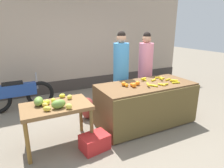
{
  "coord_description": "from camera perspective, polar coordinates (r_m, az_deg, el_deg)",
  "views": [
    {
      "loc": [
        -1.78,
        -2.99,
        1.95
      ],
      "look_at": [
        -0.19,
        0.15,
        0.89
      ],
      "focal_mm": 31.46,
      "sensor_mm": 36.0,
      "label": 1
    }
  ],
  "objects": [
    {
      "name": "ground_plane",
      "position": [
        3.99,
        3.49,
        -12.56
      ],
      "size": [
        24.0,
        24.0,
        0.0
      ],
      "primitive_type": "plane",
      "color": "#756B5B"
    },
    {
      "name": "market_wall_back",
      "position": [
        6.11,
        -10.18,
        13.97
      ],
      "size": [
        7.6,
        0.23,
        3.43
      ],
      "color": "tan",
      "rests_on": "ground"
    },
    {
      "name": "fruit_stall_counter",
      "position": [
        4.05,
        9.74,
        -5.73
      ],
      "size": [
        1.94,
        0.91,
        0.84
      ],
      "color": "brown",
      "rests_on": "ground"
    },
    {
      "name": "side_table_wooden",
      "position": [
        3.31,
        -15.85,
        -7.42
      ],
      "size": [
        1.07,
        0.66,
        0.73
      ],
      "color": "brown",
      "rests_on": "ground"
    },
    {
      "name": "banana_bunch_pile",
      "position": [
        4.07,
        13.87,
        0.83
      ],
      "size": [
        0.81,
        0.59,
        0.07
      ],
      "color": "gold",
      "rests_on": "fruit_stall_counter"
    },
    {
      "name": "orange_pile",
      "position": [
        3.71,
        5.65,
        -0.09
      ],
      "size": [
        0.35,
        0.25,
        0.09
      ],
      "color": "orange",
      "rests_on": "fruit_stall_counter"
    },
    {
      "name": "mango_papaya_pile",
      "position": [
        3.24,
        -17.39,
        -5.11
      ],
      "size": [
        0.66,
        0.64,
        0.14
      ],
      "color": "gold",
      "rests_on": "side_table_wooden"
    },
    {
      "name": "vendor_woman_blue_shirt",
      "position": [
        4.35,
        2.62,
        3.13
      ],
      "size": [
        0.34,
        0.34,
        1.84
      ],
      "color": "#33333D",
      "rests_on": "ground"
    },
    {
      "name": "vendor_woman_pink_shirt",
      "position": [
        4.82,
        9.65,
        4.02
      ],
      "size": [
        0.34,
        0.34,
        1.8
      ],
      "color": "#33333D",
      "rests_on": "ground"
    },
    {
      "name": "parked_motorcycle",
      "position": [
        5.1,
        -25.49,
        -2.64
      ],
      "size": [
        1.6,
        0.18,
        0.88
      ],
      "color": "black",
      "rests_on": "ground"
    },
    {
      "name": "produce_crate",
      "position": [
        3.33,
        -5.05,
        -16.45
      ],
      "size": [
        0.48,
        0.38,
        0.26
      ],
      "primitive_type": "cube",
      "rotation": [
        0.0,
        0.0,
        0.15
      ],
      "color": "red",
      "rests_on": "ground"
    },
    {
      "name": "produce_sack",
      "position": [
        4.31,
        -7.07,
        -6.94
      ],
      "size": [
        0.39,
        0.43,
        0.46
      ],
      "primitive_type": "ellipsoid",
      "rotation": [
        0.0,
        0.0,
        1.27
      ],
      "color": "maroon",
      "rests_on": "ground"
    }
  ]
}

